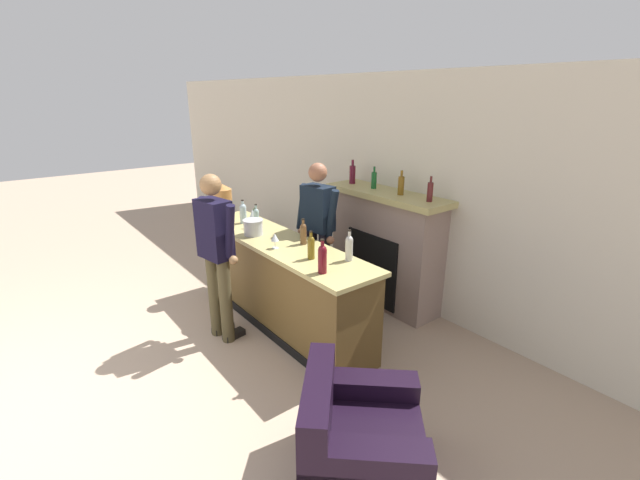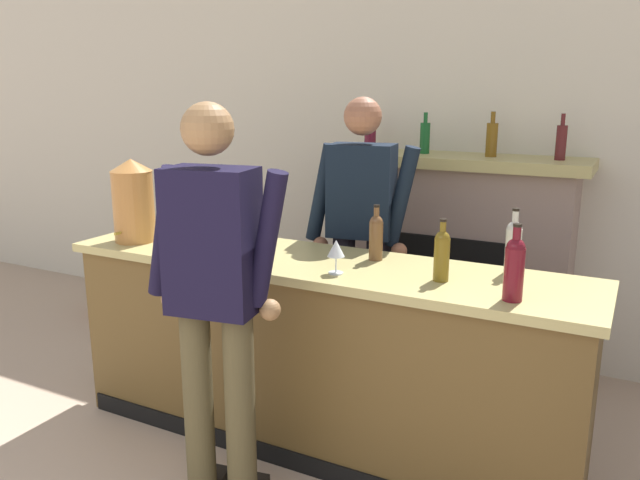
% 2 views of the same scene
% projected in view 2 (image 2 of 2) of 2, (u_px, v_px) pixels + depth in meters
% --- Properties ---
extents(wall_back_panel, '(12.00, 0.07, 2.75)m').
position_uv_depth(wall_back_panel, '(408.00, 155.00, 4.42)').
color(wall_back_panel, beige).
rests_on(wall_back_panel, ground_plane).
extents(bar_counter, '(2.71, 0.64, 1.00)m').
position_uv_depth(bar_counter, '(316.00, 353.00, 3.22)').
color(bar_counter, brown).
rests_on(bar_counter, ground_plane).
extents(fireplace_stone, '(1.64, 0.52, 1.72)m').
position_uv_depth(fireplace_stone, '(453.00, 260.00, 4.16)').
color(fireplace_stone, gray).
rests_on(fireplace_stone, ground_plane).
extents(potted_plant_corner, '(0.48, 0.45, 0.76)m').
position_uv_depth(potted_plant_corner, '(113.00, 280.00, 5.15)').
color(potted_plant_corner, '#A15D3A').
rests_on(potted_plant_corner, ground_plane).
extents(person_customer, '(0.65, 0.35, 1.78)m').
position_uv_depth(person_customer, '(215.00, 297.00, 2.58)').
color(person_customer, '#4C4329').
rests_on(person_customer, ground_plane).
extents(person_bartender, '(0.65, 0.35, 1.79)m').
position_uv_depth(person_bartender, '(361.00, 239.00, 3.55)').
color(person_bartender, '#221F2C').
rests_on(person_bartender, ground_plane).
extents(copper_dispenser, '(0.23, 0.27, 0.46)m').
position_uv_depth(copper_dispenser, '(133.00, 200.00, 3.44)').
color(copper_dispenser, '#B37539').
rests_on(copper_dispenser, bar_counter).
extents(ice_bucket_steel, '(0.23, 0.23, 0.17)m').
position_uv_depth(ice_bucket_steel, '(245.00, 240.00, 3.13)').
color(ice_bucket_steel, silver).
rests_on(ice_bucket_steel, bar_counter).
extents(wine_bottle_cabernet_heavy, '(0.07, 0.07, 0.28)m').
position_uv_depth(wine_bottle_cabernet_heavy, '(442.00, 253.00, 2.74)').
color(wine_bottle_cabernet_heavy, brown).
rests_on(wine_bottle_cabernet_heavy, bar_counter).
extents(wine_bottle_riesling_slim, '(0.07, 0.07, 0.31)m').
position_uv_depth(wine_bottle_riesling_slim, '(513.00, 245.00, 2.84)').
color(wine_bottle_riesling_slim, '#B4B4AE').
rests_on(wine_bottle_riesling_slim, bar_counter).
extents(wine_bottle_merlot_tall, '(0.07, 0.07, 0.28)m').
position_uv_depth(wine_bottle_merlot_tall, '(376.00, 235.00, 3.08)').
color(wine_bottle_merlot_tall, brown).
rests_on(wine_bottle_merlot_tall, bar_counter).
extents(wine_bottle_chardonnay_pale, '(0.06, 0.06, 0.28)m').
position_uv_depth(wine_bottle_chardonnay_pale, '(227.00, 222.00, 3.39)').
color(wine_bottle_chardonnay_pale, '#9BBDB8').
rests_on(wine_bottle_chardonnay_pale, bar_counter).
extents(wine_bottle_burgundy_dark, '(0.08, 0.08, 0.32)m').
position_uv_depth(wine_bottle_burgundy_dark, '(514.00, 266.00, 2.48)').
color(wine_bottle_burgundy_dark, '#5C0F19').
rests_on(wine_bottle_burgundy_dark, bar_counter).
extents(wine_bottle_rose_blush, '(0.08, 0.08, 0.29)m').
position_uv_depth(wine_bottle_rose_blush, '(187.00, 218.00, 3.45)').
color(wine_bottle_rose_blush, '#A2B8BF').
rests_on(wine_bottle_rose_blush, bar_counter).
extents(wine_glass_by_dispenser, '(0.08, 0.08, 0.19)m').
position_uv_depth(wine_glass_by_dispenser, '(212.00, 218.00, 3.45)').
color(wine_glass_by_dispenser, silver).
rests_on(wine_glass_by_dispenser, bar_counter).
extents(wine_glass_front_right, '(0.08, 0.08, 0.16)m').
position_uv_depth(wine_glass_front_right, '(336.00, 250.00, 2.85)').
color(wine_glass_front_right, silver).
rests_on(wine_glass_front_right, bar_counter).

